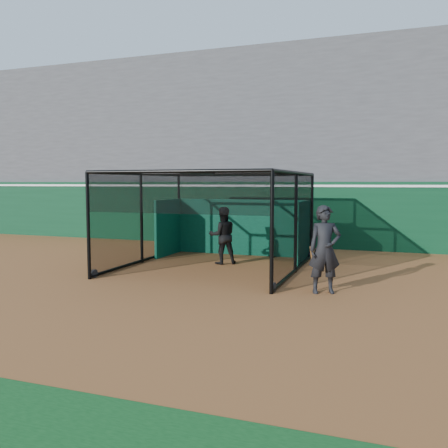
% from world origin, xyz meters
% --- Properties ---
extents(ground, '(120.00, 120.00, 0.00)m').
position_xyz_m(ground, '(0.00, 0.00, 0.00)').
color(ground, brown).
rests_on(ground, ground).
extents(outfield_wall, '(50.00, 0.50, 2.50)m').
position_xyz_m(outfield_wall, '(0.00, 8.50, 1.29)').
color(outfield_wall, '#0A381D').
rests_on(outfield_wall, ground).
extents(grandstand, '(50.00, 7.85, 8.95)m').
position_xyz_m(grandstand, '(0.00, 12.27, 4.48)').
color(grandstand, '#4C4C4F').
rests_on(grandstand, ground).
extents(batting_cage, '(4.88, 5.49, 2.74)m').
position_xyz_m(batting_cage, '(0.13, 3.32, 1.36)').
color(batting_cage, black).
rests_on(batting_cage, ground).
extents(batter, '(1.06, 1.00, 1.74)m').
position_xyz_m(batter, '(0.17, 3.93, 0.87)').
color(batter, black).
rests_on(batter, ground).
extents(on_deck_player, '(0.85, 0.71, 1.97)m').
position_xyz_m(on_deck_player, '(3.61, 1.09, 0.98)').
color(on_deck_player, black).
rests_on(on_deck_player, ground).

